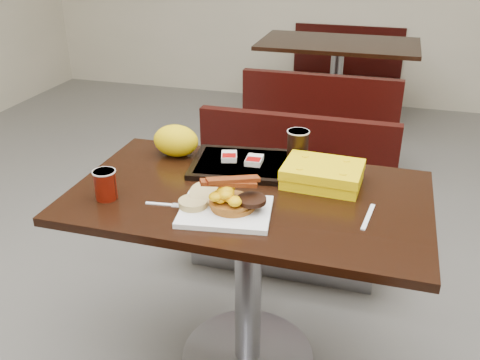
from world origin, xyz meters
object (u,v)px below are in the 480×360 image
(table_near, at_px, (248,283))
(tray, at_px, (248,164))
(bench_far_s, at_px, (322,120))
(hashbrown_sleeve_left, at_px, (229,156))
(coffee_cup_far, at_px, (298,145))
(hashbrown_sleeve_right, at_px, (254,160))
(clamshell, at_px, (323,174))
(paper_bag, at_px, (176,141))
(pancake_stack, at_px, (233,203))
(bench_near_n, at_px, (286,200))
(bench_far_n, at_px, (344,70))
(knife, at_px, (368,217))
(table_far, at_px, (335,90))
(fork, at_px, (159,204))
(coffee_cup_near, at_px, (105,185))
(platter, at_px, (225,212))

(table_near, bearing_deg, tray, 106.50)
(bench_far_s, bearing_deg, tray, -92.03)
(hashbrown_sleeve_left, distance_m, coffee_cup_far, 0.26)
(bench_far_s, bearing_deg, hashbrown_sleeve_right, -91.20)
(clamshell, distance_m, paper_bag, 0.59)
(pancake_stack, bearing_deg, bench_near_n, 89.01)
(bench_far_n, xyz_separation_m, knife, (0.40, -3.35, 0.39))
(table_far, height_order, pancake_stack, pancake_stack)
(fork, xyz_separation_m, hashbrown_sleeve_left, (0.12, 0.37, 0.03))
(fork, height_order, coffee_cup_far, coffee_cup_far)
(table_near, xyz_separation_m, tray, (-0.06, 0.20, 0.38))
(bench_far_n, distance_m, pancake_stack, 3.47)
(coffee_cup_near, bearing_deg, coffee_cup_far, 39.77)
(clamshell, bearing_deg, coffee_cup_near, -152.29)
(bench_far_n, distance_m, coffee_cup_far, 3.05)
(bench_near_n, relative_size, clamshell, 3.74)
(bench_near_n, xyz_separation_m, pancake_stack, (-0.01, -0.84, 0.42))
(table_far, bearing_deg, bench_near_n, -90.00)
(bench_near_n, distance_m, bench_far_n, 2.60)
(pancake_stack, distance_m, hashbrown_sleeve_right, 0.34)
(table_near, relative_size, coffee_cup_far, 11.01)
(table_near, height_order, table_far, same)
(bench_far_n, bearing_deg, hashbrown_sleeve_right, -90.66)
(hashbrown_sleeve_right, relative_size, paper_bag, 0.45)
(coffee_cup_far, bearing_deg, pancake_stack, -106.05)
(table_far, relative_size, coffee_cup_far, 11.01)
(coffee_cup_far, distance_m, clamshell, 0.20)
(coffee_cup_near, height_order, paper_bag, paper_bag)
(pancake_stack, distance_m, fork, 0.25)
(table_far, bearing_deg, paper_bag, -98.58)
(hashbrown_sleeve_right, bearing_deg, paper_bag, 172.14)
(table_near, relative_size, bench_near_n, 1.20)
(bench_far_n, distance_m, fork, 3.49)
(bench_far_s, height_order, tray, tray)
(bench_near_n, relative_size, bench_far_s, 1.00)
(platter, relative_size, tray, 0.68)
(bench_near_n, relative_size, pancake_stack, 7.13)
(bench_far_n, xyz_separation_m, coffee_cup_near, (-0.44, -3.47, 0.44))
(bench_near_n, xyz_separation_m, clamshell, (0.23, -0.56, 0.43))
(knife, relative_size, tray, 0.40)
(knife, distance_m, clamshell, 0.26)
(bench_far_s, bearing_deg, coffee_cup_far, -86.11)
(table_near, height_order, hashbrown_sleeve_left, hashbrown_sleeve_left)
(table_far, bearing_deg, tray, -91.43)
(fork, xyz_separation_m, hashbrown_sleeve_right, (0.22, 0.36, 0.03))
(table_near, relative_size, bench_far_s, 1.20)
(table_near, xyz_separation_m, fork, (-0.26, -0.16, 0.38))
(platter, bearing_deg, pancake_stack, 36.92)
(table_near, bearing_deg, coffee_cup_near, -159.17)
(fork, distance_m, coffee_cup_far, 0.59)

